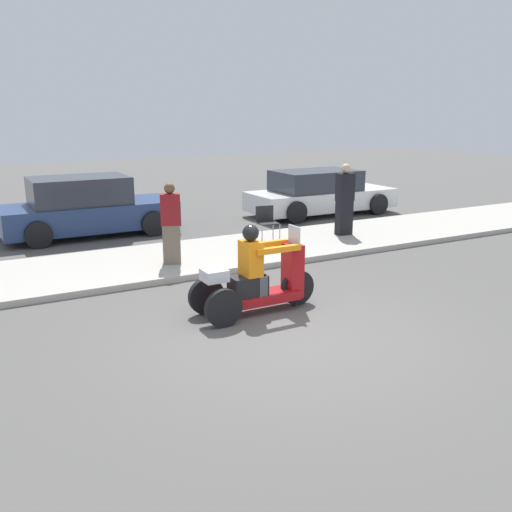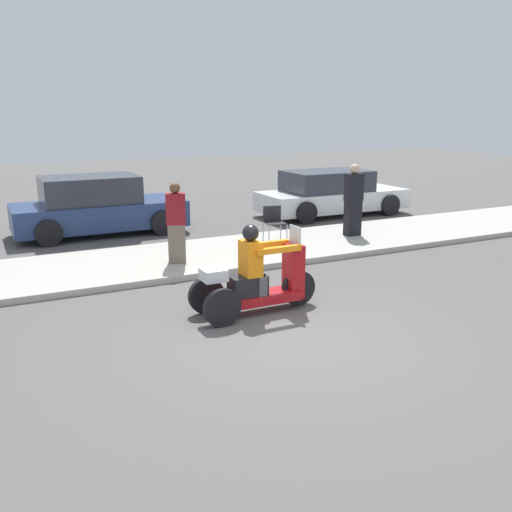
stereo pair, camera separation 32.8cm
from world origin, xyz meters
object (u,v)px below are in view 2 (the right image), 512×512
at_px(motorcycle_trike, 256,281).
at_px(parked_car_lot_far, 331,194).
at_px(spectator_by_tree, 353,201).
at_px(folding_chair_curbside, 274,220).
at_px(spectator_far_back, 176,225).
at_px(parked_car_lot_center, 97,207).

distance_m(motorcycle_trike, parked_car_lot_far, 8.94).
bearing_deg(motorcycle_trike, spectator_by_tree, 38.91).
height_order(folding_chair_curbside, parked_car_lot_far, parked_car_lot_far).
height_order(motorcycle_trike, folding_chair_curbside, motorcycle_trike).
height_order(spectator_by_tree, parked_car_lot_far, spectator_by_tree).
bearing_deg(folding_chair_curbside, spectator_far_back, -162.29).
relative_size(spectator_far_back, parked_car_lot_center, 0.38).
height_order(spectator_by_tree, spectator_far_back, spectator_by_tree).
distance_m(spectator_far_back, folding_chair_curbside, 2.83).
bearing_deg(parked_car_lot_far, spectator_far_back, -149.25).
distance_m(spectator_by_tree, folding_chair_curbside, 2.09).
height_order(spectator_far_back, parked_car_lot_far, spectator_far_back).
relative_size(spectator_by_tree, spectator_far_back, 1.07).
bearing_deg(spectator_by_tree, folding_chair_curbside, 171.25).
xyz_separation_m(parked_car_lot_center, parked_car_lot_far, (6.94, -0.39, -0.06)).
xyz_separation_m(spectator_far_back, folding_chair_curbside, (2.69, 0.86, -0.28)).
height_order(motorcycle_trike, parked_car_lot_far, motorcycle_trike).
bearing_deg(spectator_far_back, parked_car_lot_center, 100.74).
xyz_separation_m(spectator_by_tree, parked_car_lot_center, (-5.50, 3.51, -0.25)).
height_order(parked_car_lot_center, parked_car_lot_far, parked_car_lot_center).
relative_size(spectator_by_tree, parked_car_lot_center, 0.41).
bearing_deg(parked_car_lot_far, parked_car_lot_center, 176.82).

